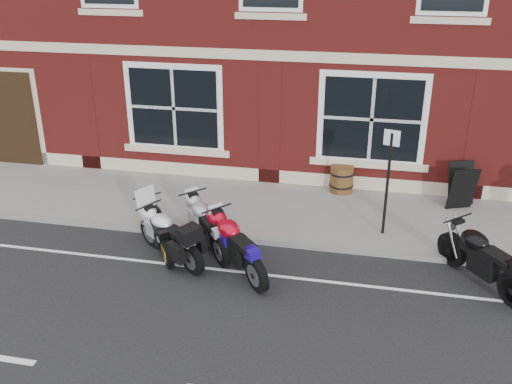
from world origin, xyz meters
TOP-DOWN VIEW (x-y plane):
  - ground at (0.00, 0.00)m, footprint 80.00×80.00m
  - sidewalk at (0.00, 3.00)m, footprint 30.00×3.00m
  - kerb at (0.00, 1.42)m, footprint 30.00×0.16m
  - moto_touring_silver at (-2.25, 0.46)m, footprint 1.75×1.36m
  - moto_sport_red at (-0.83, 0.28)m, footprint 1.58×1.79m
  - moto_sport_black at (-2.58, 0.75)m, footprint 1.23×1.79m
  - moto_sport_silver at (-1.63, 1.04)m, footprint 1.40×1.82m
  - moto_naked_black at (3.71, 0.75)m, footprint 1.43×1.92m
  - a_board_sign at (3.69, 3.94)m, footprint 0.75×0.63m
  - barrel_planter at (0.88, 4.30)m, footprint 0.60×0.60m
  - parking_sign at (1.93, 2.20)m, footprint 0.32×0.11m

SIDE VIEW (x-z plane):
  - ground at x=0.00m, z-range 0.00..0.00m
  - sidewalk at x=0.00m, z-range 0.00..0.12m
  - kerb at x=0.00m, z-range 0.00..0.12m
  - barrel_planter at x=0.88m, z-range 0.12..0.79m
  - moto_sport_black at x=-2.58m, z-range 0.07..0.99m
  - moto_sport_silver at x=-1.63m, z-range 0.07..1.05m
  - moto_touring_silver at x=-2.25m, z-range -0.13..1.25m
  - moto_sport_red at x=-0.83m, z-range 0.08..1.09m
  - moto_naked_black at x=3.71m, z-range 0.08..1.09m
  - a_board_sign at x=3.69m, z-range 0.12..1.18m
  - parking_sign at x=1.93m, z-range 0.30..2.61m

